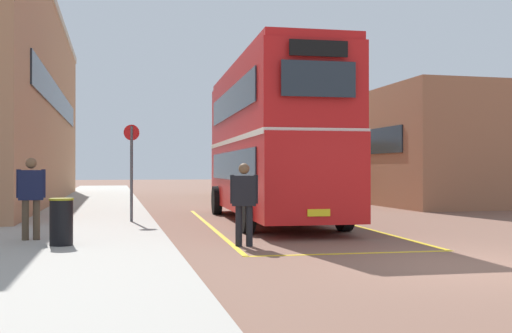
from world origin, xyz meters
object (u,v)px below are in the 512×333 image
Objects in this scene: single_deck_bus at (268,168)px; bus_stop_sign at (132,163)px; pedestrian_boarding at (244,198)px; double_decker_bus at (271,139)px; pedestrian_waiting_near at (31,192)px; litter_bin at (61,222)px.

bus_stop_sign is (-7.96, -15.65, 0.12)m from single_deck_bus.
pedestrian_boarding is (-5.82, -20.52, -0.64)m from single_deck_bus.
double_decker_bus is 6.05× the size of pedestrian_waiting_near.
pedestrian_waiting_near is at bearing -117.27° from single_deck_bus.
pedestrian_boarding is at bearing -105.82° from single_deck_bus.
pedestrian_boarding is at bearing 1.82° from litter_bin.
pedestrian_waiting_near is (-6.30, -4.58, -1.40)m from double_decker_bus.
single_deck_bus is 22.71m from litter_bin.
pedestrian_boarding is 3.62m from litter_bin.
double_decker_bus is 8.19m from litter_bin.
bus_stop_sign reaches higher than pedestrian_boarding.
litter_bin is at bearing -114.52° from single_deck_bus.
bus_stop_sign is (-2.15, 4.88, 0.76)m from pedestrian_boarding.
bus_stop_sign is at bearing -116.97° from single_deck_bus.
pedestrian_boarding is 4.38m from pedestrian_waiting_near.
double_decker_bus is 1.02× the size of single_deck_bus.
litter_bin is at bearing -57.02° from pedestrian_waiting_near.
single_deck_bus is 21.34m from pedestrian_boarding.
litter_bin is 5.33m from bus_stop_sign.
double_decker_bus is 6.07m from pedestrian_boarding.
double_decker_bus is at bearing 45.05° from litter_bin.
double_decker_bus reaches higher than bus_stop_sign.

